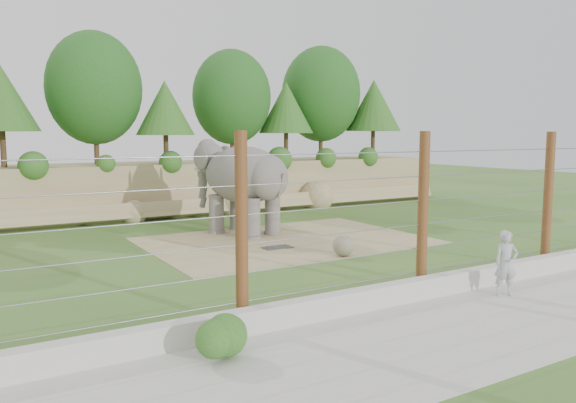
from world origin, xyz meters
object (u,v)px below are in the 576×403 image
elephant (244,188)px  barrier_fence (423,212)px  stone_ball (343,246)px  zookeeper (506,263)px

elephant → barrier_fence: (0.17, -9.57, 0.19)m
stone_ball → zookeeper: (0.74, -5.59, 0.45)m
barrier_fence → stone_ball: bearing=80.7°
barrier_fence → zookeeper: size_ratio=12.62×
elephant → zookeeper: 11.12m
elephant → barrier_fence: 9.57m
elephant → stone_ball: size_ratio=6.54×
stone_ball → zookeeper: zookeeper is taller
zookeeper → barrier_fence: bearing=159.9°
stone_ball → barrier_fence: (-0.69, -4.20, 1.64)m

